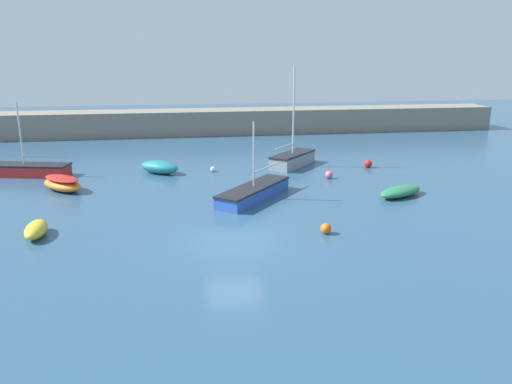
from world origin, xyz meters
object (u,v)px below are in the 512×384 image
(sailboat_twin_hulled, at_px, (25,169))
(mooring_buoy_red, at_px, (368,164))
(sailboat_short_mast, at_px, (254,192))
(sailboat_tall_mast, at_px, (293,159))
(mooring_buoy_white, at_px, (213,169))
(rowboat_with_red_cover, at_px, (62,183))
(rowboat_white_midwater, at_px, (401,191))
(open_tender_yellow, at_px, (160,167))
(dinghy_near_pier, at_px, (36,229))
(mooring_buoy_orange, at_px, (326,229))
(mooring_buoy_pink, at_px, (329,175))

(sailboat_twin_hulled, bearing_deg, mooring_buoy_red, -170.28)
(sailboat_short_mast, distance_m, sailboat_tall_mast, 8.86)
(sailboat_tall_mast, xyz_separation_m, mooring_buoy_white, (-5.90, -0.89, -0.35))
(rowboat_with_red_cover, relative_size, rowboat_white_midwater, 0.94)
(open_tender_yellow, bearing_deg, sailboat_tall_mast, 41.34)
(sailboat_short_mast, xyz_separation_m, dinghy_near_pier, (-10.65, -4.48, -0.06))
(mooring_buoy_white, relative_size, mooring_buoy_orange, 0.73)
(sailboat_tall_mast, bearing_deg, open_tender_yellow, 135.71)
(rowboat_white_midwater, xyz_separation_m, mooring_buoy_white, (-10.34, 7.80, -0.11))
(dinghy_near_pier, bearing_deg, rowboat_with_red_cover, -178.60)
(rowboat_with_red_cover, bearing_deg, open_tender_yellow, -101.67)
(rowboat_white_midwater, bearing_deg, mooring_buoy_orange, -166.93)
(mooring_buoy_red, bearing_deg, mooring_buoy_white, 177.87)
(mooring_buoy_red, bearing_deg, mooring_buoy_orange, -118.53)
(sailboat_short_mast, relative_size, dinghy_near_pier, 2.52)
(sailboat_tall_mast, xyz_separation_m, rowboat_white_midwater, (4.44, -8.69, -0.25))
(sailboat_tall_mast, distance_m, mooring_buoy_white, 5.97)
(rowboat_white_midwater, distance_m, mooring_buoy_pink, 5.51)
(mooring_buoy_red, bearing_deg, rowboat_white_midwater, -96.66)
(sailboat_twin_hulled, bearing_deg, dinghy_near_pier, 119.96)
(sailboat_short_mast, height_order, open_tender_yellow, sailboat_short_mast)
(mooring_buoy_pink, bearing_deg, dinghy_near_pier, -152.77)
(rowboat_white_midwater, relative_size, dinghy_near_pier, 1.58)
(mooring_buoy_orange, relative_size, mooring_buoy_red, 0.88)
(mooring_buoy_white, distance_m, mooring_buoy_red, 11.21)
(sailboat_short_mast, height_order, mooring_buoy_red, sailboat_short_mast)
(open_tender_yellow, distance_m, rowboat_white_midwater, 16.08)
(sailboat_twin_hulled, height_order, mooring_buoy_pink, sailboat_twin_hulled)
(open_tender_yellow, distance_m, sailboat_twin_hulled, 9.00)
(sailboat_tall_mast, height_order, mooring_buoy_pink, sailboat_tall_mast)
(open_tender_yellow, relative_size, rowboat_with_red_cover, 0.99)
(open_tender_yellow, height_order, mooring_buoy_pink, open_tender_yellow)
(mooring_buoy_white, xyz_separation_m, mooring_buoy_orange, (4.29, -13.11, 0.07))
(sailboat_tall_mast, height_order, mooring_buoy_white, sailboat_tall_mast)
(mooring_buoy_white, xyz_separation_m, mooring_buoy_red, (11.20, -0.42, 0.10))
(sailboat_tall_mast, relative_size, mooring_buoy_red, 12.72)
(sailboat_tall_mast, bearing_deg, sailboat_short_mast, -166.16)
(sailboat_short_mast, distance_m, sailboat_twin_hulled, 16.43)
(rowboat_with_red_cover, xyz_separation_m, sailboat_tall_mast, (15.23, 4.37, 0.11))
(rowboat_with_red_cover, bearing_deg, mooring_buoy_white, -113.59)
(sailboat_short_mast, height_order, rowboat_with_red_cover, sailboat_short_mast)
(sailboat_short_mast, bearing_deg, sailboat_twin_hulled, -79.01)
(sailboat_tall_mast, height_order, sailboat_twin_hulled, sailboat_tall_mast)
(rowboat_with_red_cover, distance_m, sailboat_twin_hulled, 5.40)
(sailboat_tall_mast, distance_m, mooring_buoy_red, 5.47)
(sailboat_tall_mast, height_order, dinghy_near_pier, sailboat_tall_mast)
(mooring_buoy_white, bearing_deg, rowboat_with_red_cover, -159.57)
(rowboat_with_red_cover, distance_m, sailboat_tall_mast, 15.84)
(sailboat_tall_mast, xyz_separation_m, dinghy_near_pier, (-14.70, -12.36, -0.20))
(open_tender_yellow, height_order, sailboat_twin_hulled, sailboat_twin_hulled)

